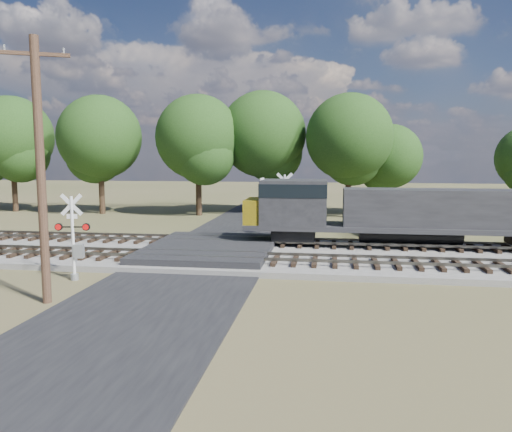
% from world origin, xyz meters
% --- Properties ---
extents(ground, '(160.00, 160.00, 0.00)m').
position_xyz_m(ground, '(0.00, 0.00, 0.00)').
color(ground, '#454B28').
rests_on(ground, ground).
extents(ballast_bed, '(140.00, 10.00, 0.30)m').
position_xyz_m(ballast_bed, '(10.00, 0.50, 0.15)').
color(ballast_bed, gray).
rests_on(ballast_bed, ground).
extents(road, '(7.00, 60.00, 0.08)m').
position_xyz_m(road, '(0.00, 0.00, 0.04)').
color(road, black).
rests_on(road, ground).
extents(crossing_panel, '(7.00, 9.00, 0.62)m').
position_xyz_m(crossing_panel, '(0.00, 0.50, 0.32)').
color(crossing_panel, '#262628').
rests_on(crossing_panel, ground).
extents(track_near, '(140.00, 2.60, 0.33)m').
position_xyz_m(track_near, '(3.12, -2.00, 0.41)').
color(track_near, black).
rests_on(track_near, ballast_bed).
extents(track_far, '(140.00, 2.60, 0.33)m').
position_xyz_m(track_far, '(3.12, 3.00, 0.41)').
color(track_far, black).
rests_on(track_far, ballast_bed).
extents(crossing_signal_near, '(1.60, 0.38, 3.98)m').
position_xyz_m(crossing_signal_near, '(-4.75, -5.96, 1.65)').
color(crossing_signal_near, silver).
rests_on(crossing_signal_near, ground).
extents(crossing_signal_far, '(1.82, 0.41, 4.52)m').
position_xyz_m(crossing_signal_far, '(3.52, 7.34, 1.88)').
color(crossing_signal_far, silver).
rests_on(crossing_signal_far, ground).
extents(utility_pole, '(2.29, 1.15, 10.04)m').
position_xyz_m(utility_pole, '(-4.10, -9.44, 5.32)').
color(utility_pole, '#3C271B').
rests_on(utility_pole, ground).
extents(equipment_shed, '(4.89, 4.89, 2.67)m').
position_xyz_m(equipment_shed, '(12.37, 8.13, 1.35)').
color(equipment_shed, '#41271C').
rests_on(equipment_shed, ground).
extents(treeline, '(78.23, 10.47, 11.91)m').
position_xyz_m(treeline, '(3.96, 20.16, 7.15)').
color(treeline, black).
rests_on(treeline, ground).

